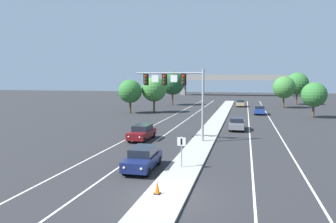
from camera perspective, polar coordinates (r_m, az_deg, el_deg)
The scene contains 21 objects.
ground_plane at distance 17.85m, azimuth -0.36°, elevation -15.08°, with size 260.00×260.00×0.00m, color #28282B.
median_island at distance 34.97m, azimuth 6.90°, elevation -4.46°, with size 2.40×110.00×0.15m, color #9E9B93.
lane_stripe_oncoming_center at distance 42.56m, azimuth 1.75°, elevation -2.63°, with size 0.14×100.00×0.01m, color silver.
lane_stripe_receding_center at distance 41.65m, azimuth 14.52°, elevation -3.02°, with size 0.14×100.00×0.01m, color silver.
edge_stripe_left at distance 43.36m, azimuth -2.52°, elevation -2.47°, with size 0.14×100.00×0.01m, color silver.
edge_stripe_right at distance 41.83m, azimuth 19.05°, elevation -3.12°, with size 0.14×100.00×0.01m, color silver.
overhead_signal_mast at distance 31.78m, azimuth 1.96°, elevation 4.35°, with size 7.04×0.44×7.20m.
median_sign_post at distance 22.32m, azimuth 2.46°, elevation -6.50°, with size 0.60×0.10×2.20m.
car_oncoming_navy at distance 22.49m, azimuth -4.59°, elevation -8.43°, with size 1.92×4.51×1.58m.
car_oncoming_darkred at distance 32.96m, azimuth -4.75°, elevation -3.77°, with size 1.91×4.51×1.58m.
car_receding_grey at distance 40.07m, azimuth 12.41°, elevation -2.14°, with size 1.87×4.49×1.58m.
car_receding_blue at distance 58.34m, azimuth 16.25°, elevation 0.30°, with size 1.91×4.51×1.58m.
car_receding_tan at distance 73.21m, azimuth 13.06°, elevation 1.51°, with size 1.93×4.51×1.58m.
traffic_cone_median_nose at distance 17.63m, azimuth -1.96°, elevation -13.61°, with size 0.36×0.36×0.74m.
overpass_bridge at distance 119.24m, azimuth 11.92°, elevation 5.62°, with size 42.40×6.40×7.65m.
tree_far_right_c at distance 72.21m, azimuth 20.30°, elevation 4.12°, with size 4.72×4.72×6.82m.
tree_far_right_a at distance 56.05m, azimuth 24.96°, elevation 2.77°, with size 3.99×3.99×5.78m.
tree_far_left_a at distance 58.80m, azimuth -2.55°, elevation 4.05°, with size 4.63×4.63×6.70m.
tree_far_left_c at distance 58.07m, azimuth -6.89°, elevation 3.66°, with size 4.28×4.28×6.19m.
tree_far_left_b at distance 74.91m, azimuth 0.83°, elevation 5.15°, with size 5.55×5.55×8.02m.
tree_far_right_b at distance 82.34m, azimuth 22.37°, elevation 4.67°, with size 5.38×5.38×7.79m.
Camera 1 is at (4.08, -16.14, 6.44)m, focal length 33.62 mm.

